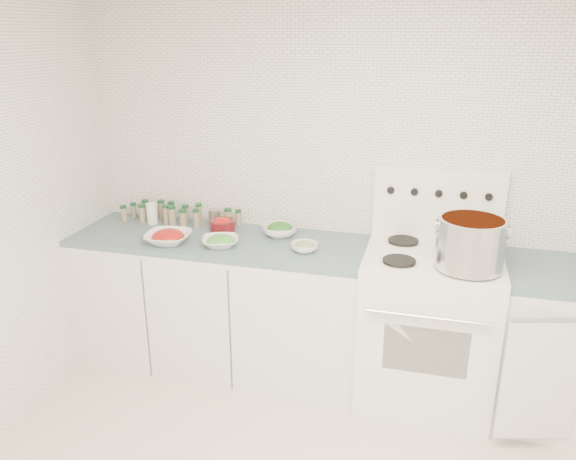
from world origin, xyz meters
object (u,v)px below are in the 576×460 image
object	(u,v)px
stove	(427,322)
bowl_snowpea	(220,241)
stock_pot	(470,241)
bowl_tomato	(168,237)

from	to	relation	value
stove	bowl_snowpea	xyz separation A→B (m)	(-1.24, -0.12, 0.43)
stock_pot	bowl_tomato	distance (m)	1.75
bowl_tomato	bowl_snowpea	xyz separation A→B (m)	(0.33, 0.03, -0.01)
stock_pot	bowl_snowpea	bearing A→B (deg)	177.71
stock_pot	bowl_snowpea	xyz separation A→B (m)	(-1.42, 0.06, -0.16)
stock_pot	bowl_tomato	world-z (taller)	stock_pot
stove	bowl_tomato	xyz separation A→B (m)	(-1.57, -0.15, 0.44)
stove	bowl_snowpea	distance (m)	1.32
bowl_tomato	stove	bearing A→B (deg)	5.54
stove	bowl_snowpea	bearing A→B (deg)	-174.50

